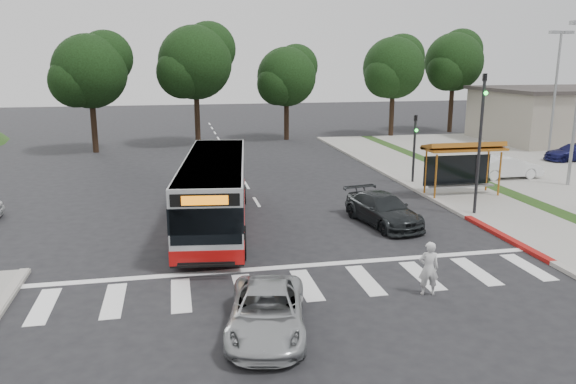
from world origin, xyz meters
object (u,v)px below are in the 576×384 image
object	(u,v)px
transit_bus	(215,193)
dark_sedan	(383,210)
silver_suv_south	(267,312)
pedestrian	(429,268)

from	to	relation	value
transit_bus	dark_sedan	size ratio (longest dim) A/B	2.48
transit_bus	silver_suv_south	xyz separation A→B (m)	(0.57, -10.19, -0.88)
pedestrian	silver_suv_south	world-z (taller)	pedestrian
pedestrian	silver_suv_south	xyz separation A→B (m)	(-5.29, -1.47, -0.26)
transit_bus	silver_suv_south	world-z (taller)	transit_bus
transit_bus	pedestrian	distance (m)	10.53
silver_suv_south	transit_bus	bearing A→B (deg)	104.53
dark_sedan	silver_suv_south	xyz separation A→B (m)	(-6.67, -8.93, -0.07)
dark_sedan	silver_suv_south	world-z (taller)	dark_sedan
transit_bus	silver_suv_south	bearing A→B (deg)	-79.53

